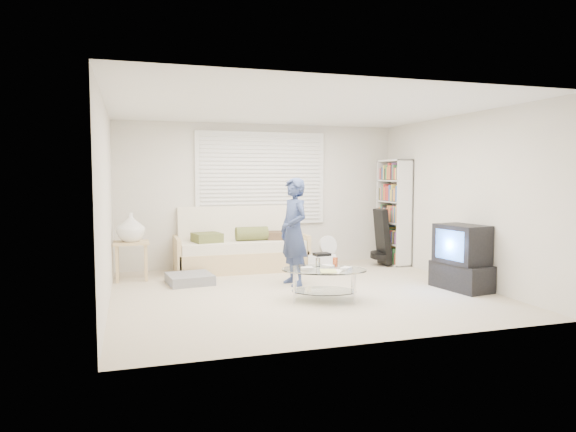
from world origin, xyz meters
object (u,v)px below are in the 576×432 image
object	(u,v)px
futon_sofa	(241,249)
tv_unit	(461,258)
coffee_table	(324,275)
bookshelf	(393,212)

from	to	relation	value
futon_sofa	tv_unit	world-z (taller)	futon_sofa
tv_unit	coffee_table	distance (m)	2.06
futon_sofa	coffee_table	xyz separation A→B (m)	(0.58, -2.40, -0.03)
coffee_table	tv_unit	bearing A→B (deg)	0.35
futon_sofa	tv_unit	xyz separation A→B (m)	(2.64, -2.38, 0.09)
futon_sofa	tv_unit	bearing A→B (deg)	-42.04
bookshelf	coffee_table	size ratio (longest dim) A/B	1.50
futon_sofa	bookshelf	distance (m)	2.84
coffee_table	futon_sofa	bearing A→B (deg)	103.72
bookshelf	tv_unit	bearing A→B (deg)	-93.28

